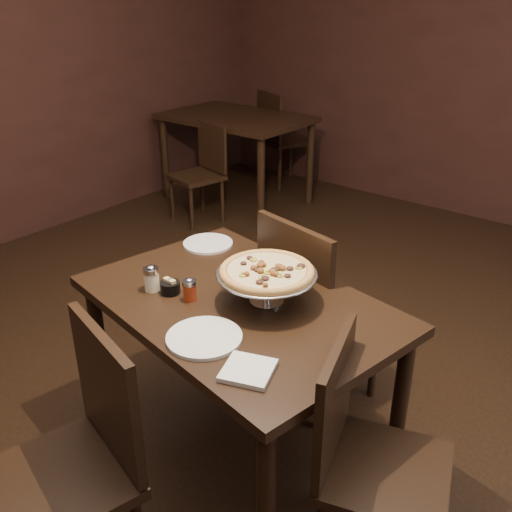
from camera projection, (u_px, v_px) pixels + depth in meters
The scene contains 16 objects.
room at pixel (264, 146), 1.92m from camera, with size 6.04×7.04×2.84m.
dining_table at pixel (238, 322), 2.28m from camera, with size 1.37×1.03×0.78m.
background_table at pixel (236, 127), 5.24m from camera, with size 1.30×0.87×0.81m.
pizza_stand at pixel (267, 272), 2.16m from camera, with size 0.39×0.39×0.16m.
parmesan_shaker at pixel (151, 279), 2.28m from camera, with size 0.06×0.06×0.11m.
pepper_flake_shaker at pixel (190, 290), 2.22m from camera, with size 0.05×0.05×0.10m.
packet_caddy at pixel (170, 287), 2.27m from camera, with size 0.08×0.08×0.06m.
napkin_stack at pixel (248, 370), 1.81m from camera, with size 0.16×0.16×0.02m, color silver.
plate_left at pixel (208, 244), 2.70m from camera, with size 0.23×0.23×0.01m, color silver.
plate_near at pixel (204, 338), 1.98m from camera, with size 0.27×0.27×0.01m, color silver.
serving_spatula at pixel (248, 280), 2.11m from camera, with size 0.14×0.14×0.02m.
chair_far at pixel (312, 307), 2.66m from camera, with size 0.54×0.54×0.98m.
chair_near at pixel (78, 457), 1.84m from camera, with size 0.54×0.54×0.95m.
chair_side at pixel (365, 453), 1.89m from camera, with size 0.52×0.52×0.89m.
bg_chair_far at pixel (280, 135), 5.75m from camera, with size 0.57×0.57×0.94m.
bg_chair_near at pixel (202, 169), 4.90m from camera, with size 0.47×0.47×0.84m.
Camera 1 is at (1.23, -1.47, 1.89)m, focal length 40.00 mm.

